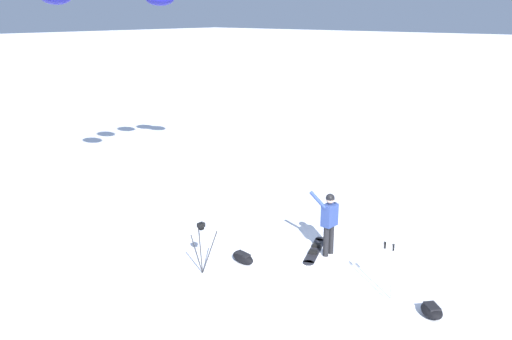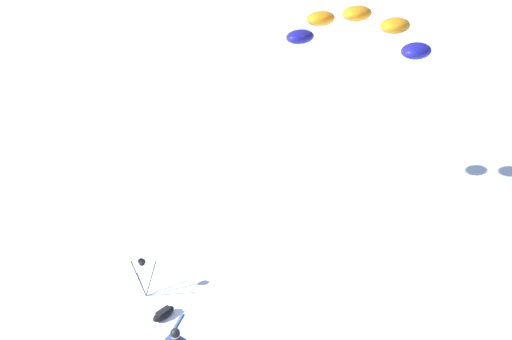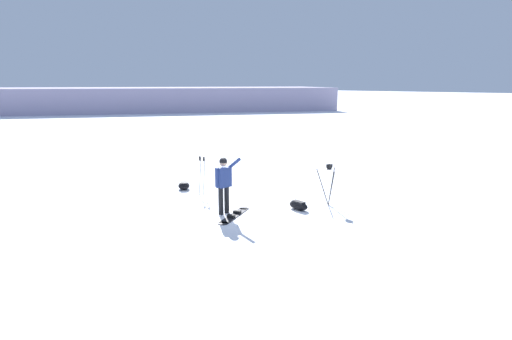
# 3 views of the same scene
# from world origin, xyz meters

# --- Properties ---
(traction_kite) EXTENTS (1.33, 4.65, 1.31)m
(traction_kite) POSITION_xyz_m (8.76, -0.84, 6.74)
(traction_kite) COLOR navy
(camera_tripod) EXTENTS (0.69, 0.61, 1.26)m
(camera_tripod) POSITION_xyz_m (1.95, 2.06, 0.91)
(camera_tripod) COLOR #262628
(camera_tripod) RESTS_ON ground_plane
(gear_bag_small) EXTENTS (0.71, 0.38, 0.26)m
(gear_bag_small) POSITION_xyz_m (1.60, 1.03, 0.14)
(gear_bag_small) COLOR black
(gear_bag_small) RESTS_ON ground_plane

